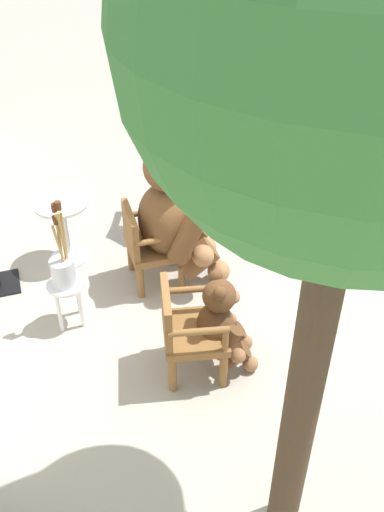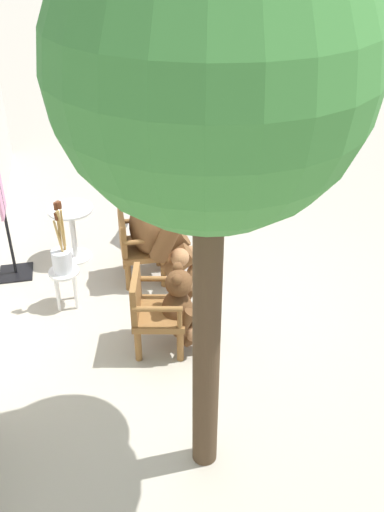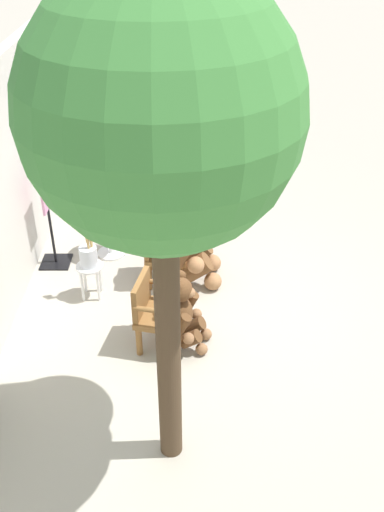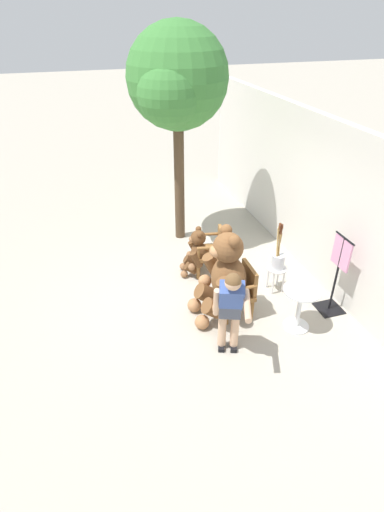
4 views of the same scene
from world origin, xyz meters
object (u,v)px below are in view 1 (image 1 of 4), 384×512
Objects in this scene: teddy_bear_large at (174,213)px; brush_bucket at (63,267)px; teddy_bear_small at (222,323)px; patio_tree at (368,33)px; wooden_chair_right at (149,243)px; white_stool at (67,292)px; round_side_table at (64,224)px; person_visitor at (171,158)px; wooden_chair_left at (188,328)px.

brush_bucket is at bearing 107.86° from teddy_bear_large.
teddy_bear_small is 0.22× the size of patio_tree.
white_stool is at bearing 112.87° from wooden_chair_right.
round_side_table is at bearing 58.60° from teddy_bear_large.
person_visitor is at bearing -48.75° from brush_bucket.
brush_bucket is 1.20× the size of round_side_table.
brush_bucket is at bearing 44.37° from wooden_chair_left.
person_visitor reaches higher than teddy_bear_small.
teddy_bear_large is at bearing -72.14° from brush_bucket.
wooden_chair_left is 1.31m from teddy_bear_large.
white_stool is at bearing 107.77° from teddy_bear_large.
person_visitor is at bearing -4.01° from patio_tree.
person_visitor is at bearing -13.21° from wooden_chair_left.
wooden_chair_right is 0.55× the size of teddy_bear_large.
person_visitor is 1.33m from round_side_table.
person_visitor is 1.76× the size of brush_bucket.
person_visitor reaches higher than round_side_table.
wooden_chair_left is at bearing 166.79° from person_visitor.
wooden_chair_left is 0.29m from teddy_bear_small.
patio_tree is (-3.27, -0.99, 2.71)m from round_side_table.
teddy_bear_small is 1.48m from white_stool.
brush_bucket is 3.57m from patio_tree.
teddy_bear_small is 1.07× the size of brush_bucket.
patio_tree is at bearing -170.10° from wooden_chair_left.
wooden_chair_left is 1.26m from brush_bucket.
person_visitor is 3.31× the size of white_stool.
teddy_bear_large is at bearing -0.43° from patio_tree.
white_stool is at bearing 131.14° from person_visitor.
round_side_table is at bearing 16.87° from patio_tree.
teddy_bear_small reaches higher than round_side_table.
white_stool is (-0.37, 0.87, -0.11)m from wooden_chair_right.
teddy_bear_large is 3.57m from patio_tree.
patio_tree is (-2.65, 0.02, 2.39)m from teddy_bear_large.
person_visitor is (2.10, -0.20, 0.45)m from teddy_bear_small.
brush_bucket is (-0.00, -0.00, 0.29)m from white_stool.
teddy_bear_large is 1.19m from brush_bucket.
wooden_chair_left is at bearing -158.22° from round_side_table.
person_visitor is (0.82, -0.49, 0.45)m from wooden_chair_right.
person_visitor is at bearing -30.77° from wooden_chair_right.
white_stool is (-1.19, 1.36, -0.55)m from person_visitor.
teddy_bear_small is (-1.28, -0.03, -0.31)m from teddy_bear_large.
round_side_table is at bearing -7.30° from white_stool.
wooden_chair_right is 0.97m from round_side_table.
teddy_bear_large is 3.38× the size of white_stool.
teddy_bear_large is 1.68× the size of teddy_bear_small.
teddy_bear_large is at bearing 1.14° from teddy_bear_small.
teddy_bear_small reaches higher than white_stool.
teddy_bear_small is 1.49m from brush_bucket.
white_stool is 0.64× the size of round_side_table.
brush_bucket is at bearing 51.80° from teddy_bear_small.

